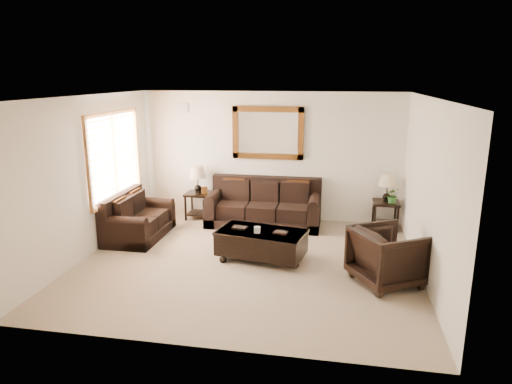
% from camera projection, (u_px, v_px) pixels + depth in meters
% --- Properties ---
extents(room, '(5.51, 5.01, 2.71)m').
position_uv_depth(room, '(247.00, 183.00, 7.25)').
color(room, gray).
rests_on(room, ground).
extents(window, '(0.07, 1.96, 1.66)m').
position_uv_depth(window, '(115.00, 156.00, 8.52)').
color(window, white).
rests_on(window, room).
extents(mirror, '(1.50, 0.06, 1.10)m').
position_uv_depth(mirror, '(268.00, 133.00, 9.48)').
color(mirror, '#49250E').
rests_on(mirror, room).
extents(air_vent, '(0.25, 0.02, 0.18)m').
position_uv_depth(air_vent, '(182.00, 108.00, 9.69)').
color(air_vent, '#999999').
rests_on(air_vent, room).
extents(sofa, '(2.31, 1.00, 0.95)m').
position_uv_depth(sofa, '(264.00, 208.00, 9.46)').
color(sofa, black).
rests_on(sofa, room).
extents(loveseat, '(0.91, 1.53, 0.86)m').
position_uv_depth(loveseat, '(136.00, 221.00, 8.70)').
color(loveseat, black).
rests_on(loveseat, room).
extents(end_table_left, '(0.52, 0.52, 1.14)m').
position_uv_depth(end_table_left, '(198.00, 185.00, 9.76)').
color(end_table_left, black).
rests_on(end_table_left, room).
extents(end_table_right, '(0.52, 0.52, 1.13)m').
position_uv_depth(end_table_right, '(387.00, 193.00, 9.08)').
color(end_table_right, black).
rests_on(end_table_right, room).
extents(coffee_table, '(1.57, 1.04, 0.61)m').
position_uv_depth(coffee_table, '(261.00, 241.00, 7.66)').
color(coffee_table, black).
rests_on(coffee_table, room).
extents(armchair, '(1.20, 1.22, 0.94)m').
position_uv_depth(armchair, '(388.00, 253.00, 6.71)').
color(armchair, black).
rests_on(armchair, floor).
extents(potted_plant, '(0.35, 0.37, 0.25)m').
position_uv_depth(potted_plant, '(393.00, 197.00, 8.99)').
color(potted_plant, '#2C5C1F').
rests_on(potted_plant, end_table_right).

